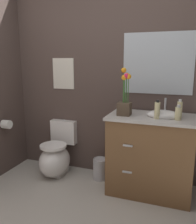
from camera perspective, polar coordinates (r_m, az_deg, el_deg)
The scene contains 11 objects.
wall_back at distance 2.99m, azimuth 6.37°, elevation 7.59°, with size 4.03×0.05×2.50m, color #4C3D38.
toilet at distance 3.26m, azimuth -9.90°, elevation -10.41°, with size 0.38×0.59×0.69m.
vanity_cabinet at distance 2.79m, azimuth 12.38°, elevation -9.68°, with size 0.94×0.56×1.08m.
flower_vase at distance 2.61m, azimuth 6.39°, elevation 2.98°, with size 0.14×0.14×0.51m.
soap_bottle at distance 2.63m, azimuth 18.85°, elevation 0.60°, with size 0.05×0.05×0.19m.
lotion_bottle at distance 2.53m, azimuth 18.57°, elevation -0.29°, with size 0.06×0.06×0.15m.
hand_wash_bottle at distance 2.52m, azimuth 13.92°, elevation 0.43°, with size 0.06×0.06×0.19m.
trash_bin at distance 3.13m, azimuth 0.52°, elevation -13.34°, with size 0.18×0.18×0.27m.
wall_poster at distance 3.25m, azimuth -8.25°, elevation 9.02°, with size 0.30×0.01×0.40m, color silver.
wall_mirror at distance 2.89m, azimuth 14.02°, elevation 11.13°, with size 0.80×0.01×0.70m, color #B2BCC6.
toilet_paper_roll at distance 3.30m, azimuth -20.97°, elevation -2.75°, with size 0.11×0.11×0.11m, color white.
Camera 1 is at (0.89, -1.37, 1.48)m, focal length 38.39 mm.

